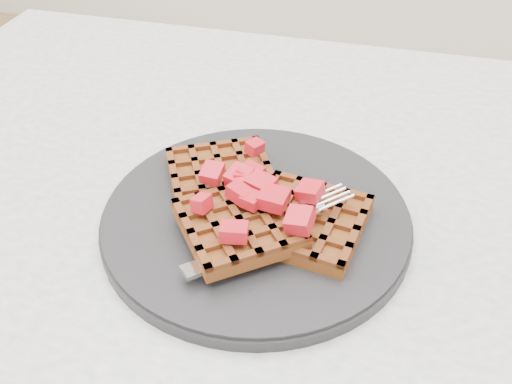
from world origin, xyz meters
TOP-DOWN VIEW (x-y plane):
  - table at (0.00, 0.00)m, footprint 1.20×0.80m
  - plate at (-0.08, -0.03)m, footprint 0.30×0.30m
  - waffles at (-0.08, -0.04)m, footprint 0.22×0.21m
  - strawberry_pile at (-0.08, -0.03)m, footprint 0.15×0.15m
  - fork at (-0.05, -0.07)m, footprint 0.14×0.15m

SIDE VIEW (x-z plane):
  - table at x=0.00m, z-range 0.26..1.01m
  - plate at x=-0.08m, z-range 0.75..0.77m
  - fork at x=-0.05m, z-range 0.77..0.78m
  - waffles at x=-0.08m, z-range 0.76..0.79m
  - strawberry_pile at x=-0.08m, z-range 0.79..0.82m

